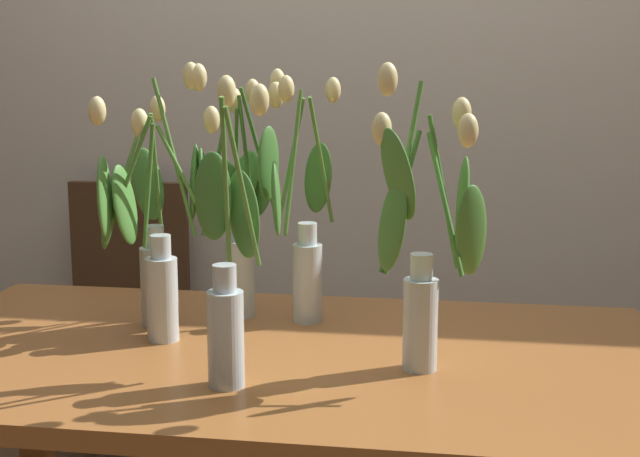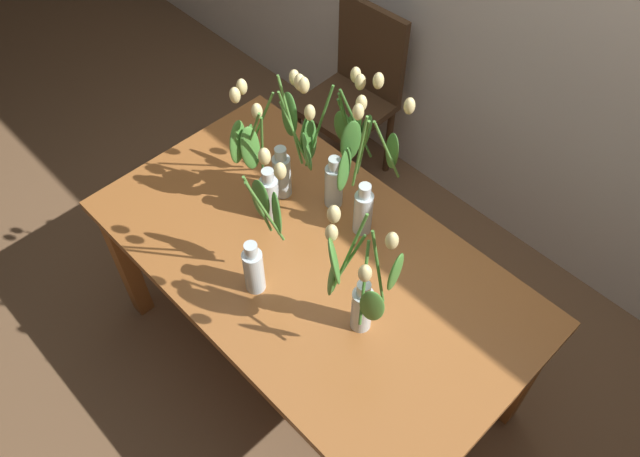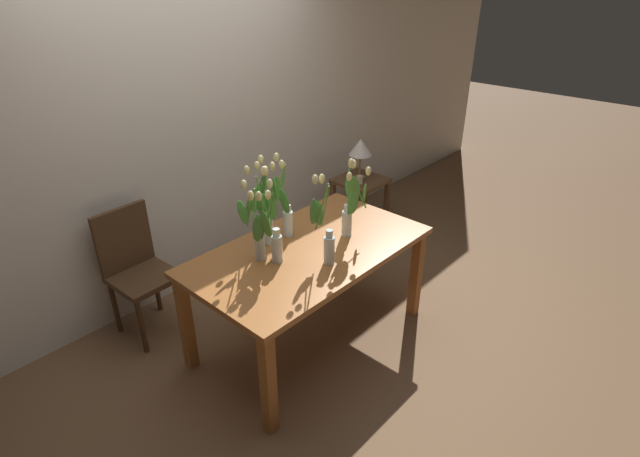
{
  "view_description": "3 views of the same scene",
  "coord_description": "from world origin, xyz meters",
  "px_view_note": "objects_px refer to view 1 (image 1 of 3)",
  "views": [
    {
      "loc": [
        0.37,
        -1.77,
        1.34
      ],
      "look_at": [
        0.09,
        0.06,
        0.99
      ],
      "focal_mm": 51.0,
      "sensor_mm": 36.0,
      "label": 1
    },
    {
      "loc": [
        0.96,
        -0.89,
        2.53
      ],
      "look_at": [
        0.01,
        0.03,
        0.89
      ],
      "focal_mm": 35.39,
      "sensor_mm": 36.0,
      "label": 2
    },
    {
      "loc": [
        -2.02,
        -1.94,
        2.38
      ],
      "look_at": [
        0.04,
        -0.06,
        0.89
      ],
      "focal_mm": 27.84,
      "sensor_mm": 36.0,
      "label": 3
    }
  ],
  "objects_px": {
    "dining_table": "(275,392)",
    "tulip_vase_0": "(228,284)",
    "tulip_vase_1": "(239,220)",
    "tulip_vase_4": "(301,229)",
    "dining_chair": "(122,308)",
    "tulip_vase_5": "(160,228)",
    "tulip_vase_2": "(147,260)",
    "tulip_vase_3": "(425,256)"
  },
  "relations": [
    {
      "from": "tulip_vase_1",
      "to": "tulip_vase_4",
      "type": "height_order",
      "value": "tulip_vase_1"
    },
    {
      "from": "tulip_vase_3",
      "to": "tulip_vase_4",
      "type": "height_order",
      "value": "tulip_vase_3"
    },
    {
      "from": "tulip_vase_3",
      "to": "tulip_vase_4",
      "type": "distance_m",
      "value": 0.45
    },
    {
      "from": "tulip_vase_2",
      "to": "tulip_vase_5",
      "type": "bearing_deg",
      "value": 95.28
    },
    {
      "from": "dining_table",
      "to": "tulip_vase_3",
      "type": "bearing_deg",
      "value": -16.97
    },
    {
      "from": "tulip_vase_1",
      "to": "tulip_vase_5",
      "type": "distance_m",
      "value": 0.19
    },
    {
      "from": "tulip_vase_3",
      "to": "dining_chair",
      "type": "relative_size",
      "value": 0.63
    },
    {
      "from": "tulip_vase_0",
      "to": "tulip_vase_4",
      "type": "bearing_deg",
      "value": 81.77
    },
    {
      "from": "tulip_vase_0",
      "to": "tulip_vase_2",
      "type": "relative_size",
      "value": 1.09
    },
    {
      "from": "tulip_vase_2",
      "to": "tulip_vase_4",
      "type": "xyz_separation_m",
      "value": [
        0.29,
        0.21,
        0.04
      ]
    },
    {
      "from": "tulip_vase_3",
      "to": "tulip_vase_2",
      "type": "bearing_deg",
      "value": 168.26
    },
    {
      "from": "tulip_vase_3",
      "to": "tulip_vase_4",
      "type": "relative_size",
      "value": 1.05
    },
    {
      "from": "tulip_vase_1",
      "to": "tulip_vase_5",
      "type": "bearing_deg",
      "value": -141.71
    },
    {
      "from": "dining_table",
      "to": "dining_chair",
      "type": "relative_size",
      "value": 1.72
    },
    {
      "from": "tulip_vase_3",
      "to": "dining_chair",
      "type": "bearing_deg",
      "value": 133.52
    },
    {
      "from": "dining_chair",
      "to": "tulip_vase_5",
      "type": "bearing_deg",
      "value": -62.93
    },
    {
      "from": "tulip_vase_2",
      "to": "tulip_vase_1",
      "type": "bearing_deg",
      "value": 59.76
    },
    {
      "from": "tulip_vase_1",
      "to": "tulip_vase_2",
      "type": "height_order",
      "value": "tulip_vase_1"
    },
    {
      "from": "tulip_vase_0",
      "to": "tulip_vase_2",
      "type": "bearing_deg",
      "value": 137.47
    },
    {
      "from": "tulip_vase_3",
      "to": "dining_table",
      "type": "bearing_deg",
      "value": 163.03
    },
    {
      "from": "tulip_vase_0",
      "to": "tulip_vase_2",
      "type": "distance_m",
      "value": 0.31
    },
    {
      "from": "dining_table",
      "to": "tulip_vase_0",
      "type": "height_order",
      "value": "tulip_vase_0"
    },
    {
      "from": "tulip_vase_2",
      "to": "dining_chair",
      "type": "distance_m",
      "value": 1.13
    },
    {
      "from": "tulip_vase_0",
      "to": "tulip_vase_2",
      "type": "xyz_separation_m",
      "value": [
        -0.23,
        0.21,
        -0.01
      ]
    },
    {
      "from": "tulip_vase_2",
      "to": "tulip_vase_4",
      "type": "distance_m",
      "value": 0.36
    },
    {
      "from": "tulip_vase_3",
      "to": "dining_chair",
      "type": "height_order",
      "value": "tulip_vase_3"
    },
    {
      "from": "tulip_vase_0",
      "to": "tulip_vase_4",
      "type": "relative_size",
      "value": 1.01
    },
    {
      "from": "tulip_vase_2",
      "to": "dining_chair",
      "type": "xyz_separation_m",
      "value": [
        -0.44,
        0.96,
        -0.39
      ]
    },
    {
      "from": "tulip_vase_0",
      "to": "tulip_vase_1",
      "type": "xyz_separation_m",
      "value": [
        -0.09,
        0.45,
        0.04
      ]
    },
    {
      "from": "tulip_vase_4",
      "to": "tulip_vase_2",
      "type": "bearing_deg",
      "value": -144.08
    },
    {
      "from": "dining_table",
      "to": "tulip_vase_5",
      "type": "distance_m",
      "value": 0.45
    },
    {
      "from": "tulip_vase_2",
      "to": "tulip_vase_5",
      "type": "height_order",
      "value": "tulip_vase_5"
    },
    {
      "from": "tulip_vase_0",
      "to": "dining_chair",
      "type": "xyz_separation_m",
      "value": [
        -0.67,
        1.17,
        -0.4
      ]
    },
    {
      "from": "tulip_vase_0",
      "to": "tulip_vase_4",
      "type": "height_order",
      "value": "tulip_vase_0"
    },
    {
      "from": "tulip_vase_2",
      "to": "tulip_vase_3",
      "type": "distance_m",
      "value": 0.6
    },
    {
      "from": "tulip_vase_4",
      "to": "tulip_vase_1",
      "type": "bearing_deg",
      "value": 169.39
    },
    {
      "from": "tulip_vase_0",
      "to": "dining_table",
      "type": "bearing_deg",
      "value": 75.29
    },
    {
      "from": "tulip_vase_0",
      "to": "tulip_vase_1",
      "type": "bearing_deg",
      "value": 101.37
    },
    {
      "from": "tulip_vase_3",
      "to": "tulip_vase_4",
      "type": "xyz_separation_m",
      "value": [
        -0.3,
        0.33,
        -0.02
      ]
    },
    {
      "from": "tulip_vase_0",
      "to": "dining_chair",
      "type": "bearing_deg",
      "value": 119.79
    },
    {
      "from": "tulip_vase_1",
      "to": "dining_chair",
      "type": "bearing_deg",
      "value": 128.85
    },
    {
      "from": "dining_table",
      "to": "tulip_vase_5",
      "type": "xyz_separation_m",
      "value": [
        -0.29,
        0.15,
        0.31
      ]
    }
  ]
}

